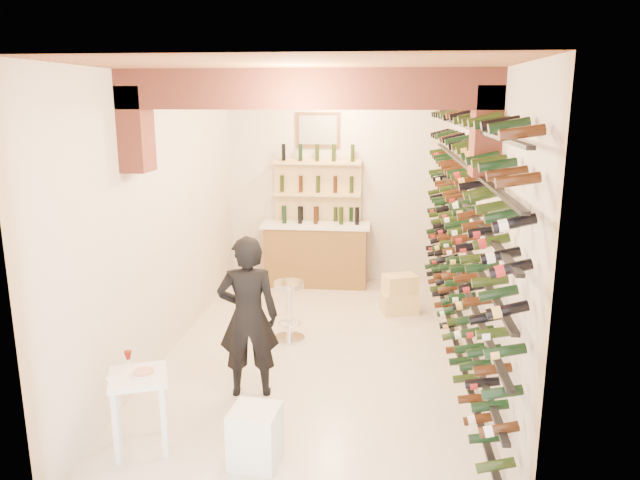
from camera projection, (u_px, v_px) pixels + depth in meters
The scene contains 11 objects.
ground at pixel (317, 352), 7.10m from camera, with size 6.00×6.00×0.00m, color beige.
room_shell at pixel (315, 165), 6.33m from camera, with size 3.52×6.02×3.21m.
wine_rack at pixel (455, 228), 6.59m from camera, with size 0.32×5.70×2.56m.
back_counter at pixel (316, 252), 9.57m from camera, with size 1.70×0.62×1.29m.
back_shelving at pixel (318, 211), 9.65m from camera, with size 1.40×0.31×2.73m.
tasting_table at pixel (139, 388), 5.03m from camera, with size 0.61×0.61×0.83m.
white_stool at pixel (255, 436), 4.90m from camera, with size 0.38×0.38×0.48m, color white.
person at pixel (248, 317), 5.92m from camera, with size 0.60×0.40×1.65m, color black.
chrome_barstool at pixel (289, 306), 7.37m from camera, with size 0.39×0.39×0.75m.
crate_lower at pixel (399, 303), 8.37m from camera, with size 0.49×0.34×0.29m, color #D8BC76.
crate_upper at pixel (400, 284), 8.31m from camera, with size 0.44×0.30×0.26m, color #D8BC76.
Camera 1 is at (0.69, -6.56, 2.94)m, focal length 33.54 mm.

